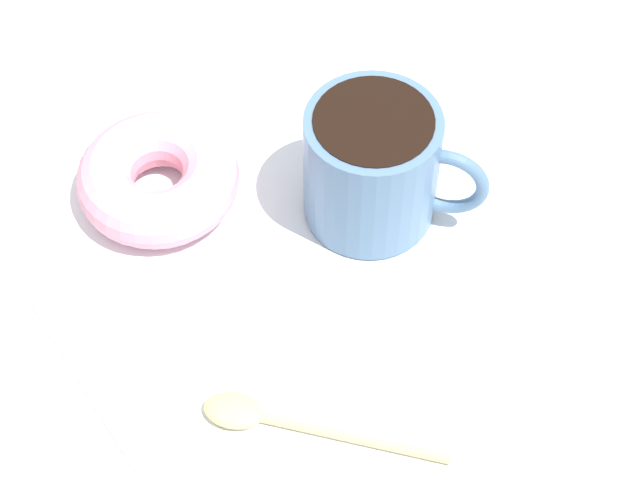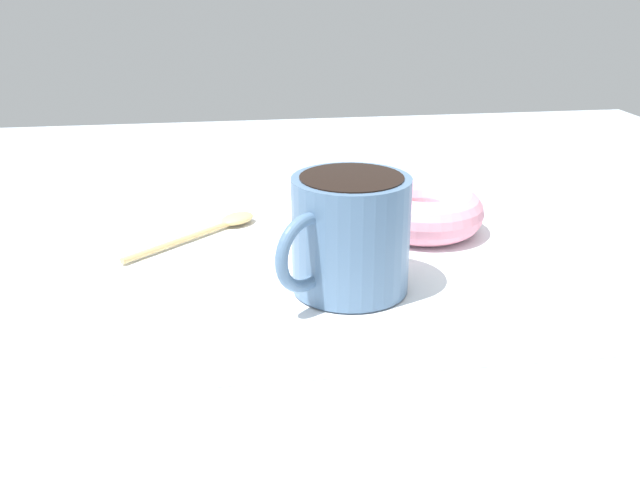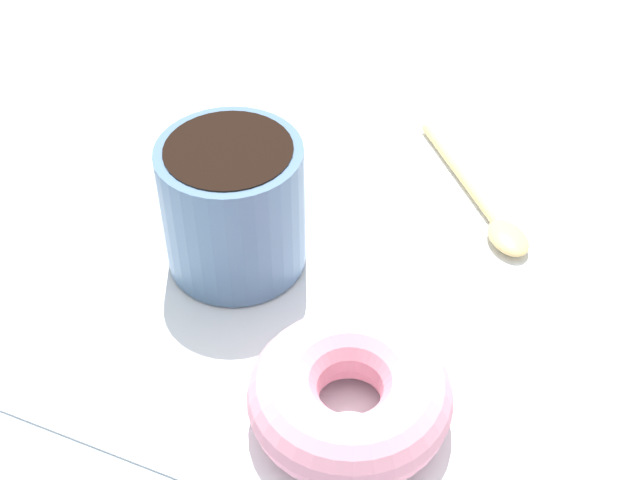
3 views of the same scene
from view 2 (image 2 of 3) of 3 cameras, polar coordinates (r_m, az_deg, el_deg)
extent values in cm
cube|color=#99A8B7|center=(59.00, 0.62, -3.16)|extent=(120.00, 120.00, 2.00)
cube|color=white|center=(58.97, 0.00, -1.95)|extent=(34.80, 34.80, 0.30)
cylinder|color=slate|center=(52.86, 2.47, 0.47)|extent=(8.80, 8.80, 8.69)
cylinder|color=black|center=(51.54, 2.54, 4.78)|extent=(7.60, 7.60, 0.60)
torus|color=slate|center=(49.44, -1.14, -1.03)|extent=(4.38, 5.01, 5.77)
torus|color=pink|center=(65.85, 8.26, 2.30)|extent=(10.95, 10.95, 3.86)
ellipsoid|color=#D8B772|center=(68.17, -6.63, 1.72)|extent=(4.19, 4.29, 0.90)
cylinder|color=#D8B772|center=(63.88, -11.24, -0.08)|extent=(8.32, 9.26, 0.56)
camera|label=1|loc=(0.88, -33.40, 41.69)|focal=60.00mm
camera|label=3|loc=(0.84, 28.73, 30.75)|focal=50.00mm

